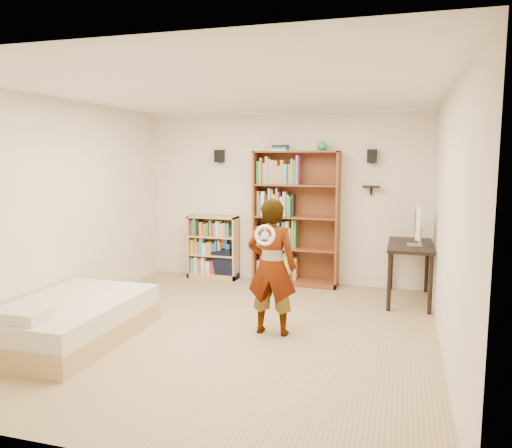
{
  "coord_description": "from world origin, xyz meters",
  "views": [
    {
      "loc": [
        1.8,
        -5.2,
        1.99
      ],
      "look_at": [
        0.09,
        0.6,
        1.17
      ],
      "focal_mm": 35.0,
      "sensor_mm": 36.0,
      "label": 1
    }
  ],
  "objects_px": {
    "computer_desk": "(409,273)",
    "person": "(272,267)",
    "daybed": "(71,315)",
    "tall_bookshelf": "(296,219)",
    "low_bookshelf": "(213,247)"
  },
  "relations": [
    {
      "from": "low_bookshelf",
      "to": "computer_desk",
      "type": "relative_size",
      "value": 0.87
    },
    {
      "from": "low_bookshelf",
      "to": "computer_desk",
      "type": "distance_m",
      "value": 3.13
    },
    {
      "from": "low_bookshelf",
      "to": "computer_desk",
      "type": "bearing_deg",
      "value": -8.96
    },
    {
      "from": "computer_desk",
      "to": "person",
      "type": "bearing_deg",
      "value": -130.25
    },
    {
      "from": "person",
      "to": "daybed",
      "type": "bearing_deg",
      "value": 21.1
    },
    {
      "from": "computer_desk",
      "to": "daybed",
      "type": "xyz_separation_m",
      "value": [
        -3.56,
        -2.59,
        -0.13
      ]
    },
    {
      "from": "low_bookshelf",
      "to": "tall_bookshelf",
      "type": "bearing_deg",
      "value": -1.55
    },
    {
      "from": "daybed",
      "to": "tall_bookshelf",
      "type": "bearing_deg",
      "value": 58.53
    },
    {
      "from": "computer_desk",
      "to": "person",
      "type": "height_order",
      "value": "person"
    },
    {
      "from": "low_bookshelf",
      "to": "person",
      "type": "height_order",
      "value": "person"
    },
    {
      "from": "daybed",
      "to": "person",
      "type": "xyz_separation_m",
      "value": [
        2.05,
        0.82,
        0.5
      ]
    },
    {
      "from": "person",
      "to": "tall_bookshelf",
      "type": "bearing_deg",
      "value": -85.6
    },
    {
      "from": "tall_bookshelf",
      "to": "daybed",
      "type": "xyz_separation_m",
      "value": [
        -1.86,
        -3.04,
        -0.76
      ]
    },
    {
      "from": "person",
      "to": "low_bookshelf",
      "type": "bearing_deg",
      "value": -55.57
    },
    {
      "from": "low_bookshelf",
      "to": "daybed",
      "type": "distance_m",
      "value": 3.12
    }
  ]
}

